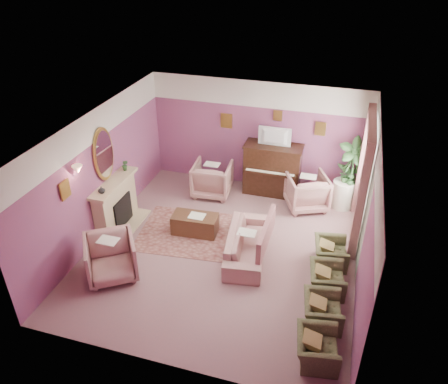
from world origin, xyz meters
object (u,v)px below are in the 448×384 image
(coffee_table, at_px, (195,224))
(olive_chair_c, at_px, (327,276))
(olive_chair_d, at_px, (331,250))
(side_table, at_px, (343,194))
(piano, at_px, (272,170))
(television, at_px, (274,136))
(olive_chair_b, at_px, (323,307))
(sofa, at_px, (247,239))
(floral_armchair_left, at_px, (212,177))
(olive_chair_a, at_px, (317,345))
(floral_armchair_right, at_px, (307,190))
(floral_armchair_front, at_px, (111,256))

(coffee_table, bearing_deg, olive_chair_c, -18.85)
(olive_chair_d, xyz_separation_m, side_table, (0.09, 2.25, 0.02))
(olive_chair_c, bearing_deg, piano, 117.53)
(television, distance_m, olive_chair_b, 4.56)
(sofa, bearing_deg, floral_armchair_left, 123.91)
(floral_armchair_left, height_order, olive_chair_a, floral_armchair_left)
(sofa, xyz_separation_m, olive_chair_d, (1.70, 0.22, -0.06))
(sofa, bearing_deg, floral_armchair_right, 66.79)
(floral_armchair_front, xyz_separation_m, olive_chair_d, (4.05, 1.61, -0.15))
(coffee_table, xyz_separation_m, side_table, (3.08, 2.05, 0.12))
(floral_armchair_right, xyz_separation_m, floral_armchair_front, (-3.30, -3.59, 0.00))
(piano, height_order, television, television)
(floral_armchair_front, relative_size, olive_chair_a, 1.27)
(piano, relative_size, olive_chair_b, 1.85)
(olive_chair_b, xyz_separation_m, olive_chair_d, (0.00, 1.64, 0.00))
(coffee_table, relative_size, floral_armchair_right, 1.04)
(floral_armchair_left, distance_m, olive_chair_c, 4.17)
(television, relative_size, floral_armchair_front, 0.83)
(television, bearing_deg, olive_chair_d, -54.59)
(floral_armchair_front, xyz_separation_m, olive_chair_a, (4.05, -0.85, -0.15))
(floral_armchair_right, distance_m, floral_armchair_front, 4.88)
(sofa, xyz_separation_m, side_table, (1.79, 2.47, -0.04))
(sofa, xyz_separation_m, olive_chair_c, (1.70, -0.60, -0.06))
(piano, bearing_deg, side_table, -6.04)
(floral_armchair_left, distance_m, olive_chair_a, 5.40)
(floral_armchair_left, relative_size, floral_armchair_right, 1.00)
(side_table, bearing_deg, floral_armchair_right, -162.28)
(floral_armchair_left, relative_size, olive_chair_d, 1.27)
(sofa, height_order, floral_armchair_left, floral_armchair_left)
(olive_chair_a, bearing_deg, floral_armchair_front, 168.15)
(floral_armchair_left, height_order, olive_chair_d, floral_armchair_left)
(coffee_table, bearing_deg, olive_chair_b, -31.63)
(olive_chair_a, bearing_deg, sofa, 127.19)
(floral_armchair_left, xyz_separation_m, olive_chair_d, (3.14, -1.92, -0.15))
(floral_armchair_left, distance_m, floral_armchair_front, 3.65)
(sofa, relative_size, floral_armchair_right, 2.02)
(floral_armchair_left, height_order, olive_chair_b, floral_armchair_left)
(olive_chair_a, xyz_separation_m, olive_chair_d, (0.00, 2.46, 0.00))
(coffee_table, relative_size, olive_chair_d, 1.32)
(television, relative_size, olive_chair_c, 1.06)
(olive_chair_d, height_order, side_table, side_table)
(floral_armchair_left, xyz_separation_m, side_table, (3.23, 0.33, -0.13))
(coffee_table, height_order, olive_chair_b, olive_chair_b)
(television, bearing_deg, olive_chair_a, -70.68)
(floral_armchair_right, bearing_deg, television, 156.65)
(sofa, xyz_separation_m, olive_chair_b, (1.70, -1.42, -0.06))
(television, xyz_separation_m, olive_chair_a, (1.70, -4.85, -1.27))
(sofa, distance_m, olive_chair_b, 2.21)
(coffee_table, distance_m, floral_armchair_left, 1.75)
(coffee_table, bearing_deg, olive_chair_a, -41.69)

